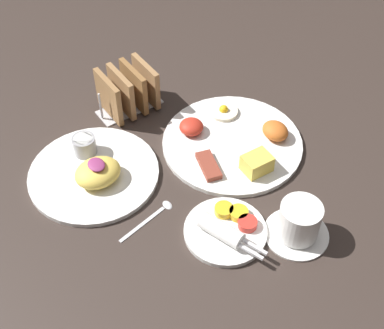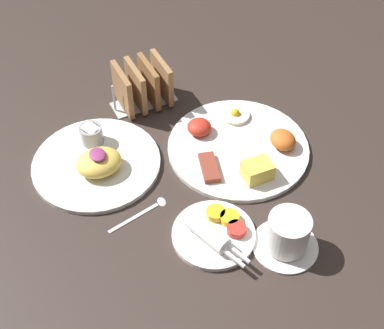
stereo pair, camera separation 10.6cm
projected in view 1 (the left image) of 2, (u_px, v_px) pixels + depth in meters
name	position (u px, v px, depth m)	size (l,w,h in m)	color
ground_plane	(164.00, 165.00, 1.10)	(3.00, 3.00, 0.00)	#332823
plate_breakfast	(234.00, 142.00, 1.13)	(0.30, 0.30, 0.05)	white
plate_condiments	(227.00, 228.00, 0.98)	(0.17, 0.15, 0.04)	white
plate_foreground	(94.00, 170.00, 1.07)	(0.26, 0.26, 0.06)	white
toast_rack	(128.00, 91.00, 1.19)	(0.10, 0.15, 0.10)	#B7B7BC
coffee_cup	(299.00, 223.00, 0.96)	(0.12, 0.12, 0.08)	white
teaspoon	(155.00, 214.00, 1.01)	(0.04, 0.13, 0.01)	silver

